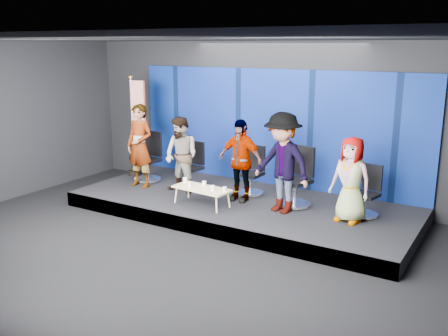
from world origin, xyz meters
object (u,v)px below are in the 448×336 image
Objects in this scene: chair_c at (252,178)px; mug_b at (190,184)px; mug_e at (225,189)px; chair_e at (366,199)px; mug_d at (213,188)px; panelist_b at (181,155)px; panelist_e at (351,180)px; panelist_a at (140,146)px; panelist_c at (240,160)px; flag_stand at (136,123)px; chair_a at (149,165)px; chair_d at (297,186)px; coffee_table at (202,189)px; panelist_d at (282,163)px; chair_b at (192,172)px; mug_a at (185,180)px; mug_c at (204,184)px.

chair_c reaches higher than mug_b.
chair_c is 1.18m from mug_e.
chair_e is 9.43× the size of mug_d.
mug_b is at bearing -34.97° from panelist_b.
panelist_e is (-0.18, -0.47, 0.46)m from chair_e.
panelist_a is 1.11× the size of panelist_c.
mug_e is 3.45m from flag_stand.
panelist_b reaches higher than chair_a.
mug_b is (-3.03, -0.68, -0.36)m from panelist_e.
chair_d is (1.14, 0.27, -0.45)m from panelist_c.
panelist_a is 2.08m from coffee_table.
chair_a is 0.70× the size of panelist_b.
chair_c is at bearing 8.07° from chair_a.
panelist_d is 1.99× the size of chair_e.
mug_b is (0.69, -1.07, 0.08)m from chair_b.
panelist_d is (1.03, -0.73, 0.62)m from chair_c.
panelist_e is (1.28, 0.14, -0.18)m from panelist_d.
chair_a is 3.69m from panelist_d.
chair_a is at bearing 154.22° from mug_a.
mug_a is at bearing -155.78° from panelist_d.
chair_a reaches higher than chair_e.
flag_stand is (-1.77, 0.63, 0.46)m from panelist_b.
panelist_a is 2.43m from panelist_c.
chair_a reaches higher than chair_b.
chair_b is (1.18, 0.09, -0.04)m from chair_a.
mug_e is (1.02, -0.12, -0.01)m from mug_a.
panelist_c reaches higher than coffee_table.
chair_a reaches higher than coffee_table.
mug_a is (-3.29, -0.47, -0.36)m from panelist_e.
chair_d is 11.61× the size of mug_d.
panelist_e is at bearing 8.13° from mug_a.
chair_a is at bearing 170.12° from panelist_b.
panelist_a is 1.04m from flag_stand.
mug_d is (-0.18, -1.26, 0.07)m from chair_c.
mug_d is at bearing -10.87° from panelist_a.
flag_stand reaches higher than mug_e.
flag_stand is (-1.70, 0.14, 0.95)m from chair_b.
chair_d is at bearing 40.98° from mug_e.
panelist_c is 2.32m from panelist_e.
panelist_a is at bearing -166.25° from panelist_e.
panelist_d is at bearing 12.44° from mug_c.
chair_c is 1.46m from mug_b.
chair_c is at bearing 177.32° from panelist_e.
chair_b is 10.17× the size of mug_c.
chair_b is 0.62× the size of panelist_b.
mug_b is at bearing -155.74° from panelist_e.
coffee_table is at bearing -21.77° from chair_a.
mug_e is at bearing -11.20° from panelist_b.
panelist_c is at bearing 48.35° from mug_c.
panelist_a is 1.57× the size of chair_d.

